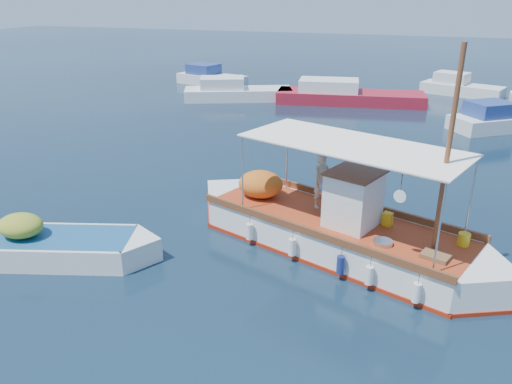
% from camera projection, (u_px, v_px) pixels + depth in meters
% --- Properties ---
extents(ground, '(160.00, 160.00, 0.00)m').
position_uv_depth(ground, '(306.00, 250.00, 15.07)').
color(ground, black).
rests_on(ground, ground).
extents(fishing_caique, '(9.94, 5.31, 6.44)m').
position_uv_depth(fishing_caique, '(333.00, 231.00, 15.03)').
color(fishing_caique, white).
rests_on(fishing_caique, ground).
extents(dinghy, '(6.21, 3.09, 1.58)m').
position_uv_depth(dinghy, '(50.00, 248.00, 14.50)').
color(dinghy, white).
rests_on(dinghy, ground).
extents(bg_boat_nw, '(7.89, 5.11, 1.80)m').
position_uv_depth(bg_boat_nw, '(235.00, 93.00, 35.53)').
color(bg_boat_nw, silver).
rests_on(bg_boat_nw, ground).
extents(bg_boat_n, '(10.29, 4.28, 1.80)m').
position_uv_depth(bg_boat_n, '(345.00, 96.00, 34.44)').
color(bg_boat_n, maroon).
rests_on(bg_boat_n, ground).
extents(bg_boat_ne, '(5.84, 5.15, 1.80)m').
position_uv_depth(bg_boat_ne, '(498.00, 121.00, 27.95)').
color(bg_boat_ne, silver).
rests_on(bg_boat_ne, ground).
extents(bg_boat_far_w, '(6.23, 3.80, 1.80)m').
position_uv_depth(bg_boat_far_w, '(210.00, 78.00, 41.38)').
color(bg_boat_far_w, silver).
rests_on(bg_boat_far_w, ground).
extents(bg_boat_far_n, '(6.05, 3.82, 1.80)m').
position_uv_depth(bg_boat_far_n, '(459.00, 88.00, 37.17)').
color(bg_boat_far_n, silver).
rests_on(bg_boat_far_n, ground).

